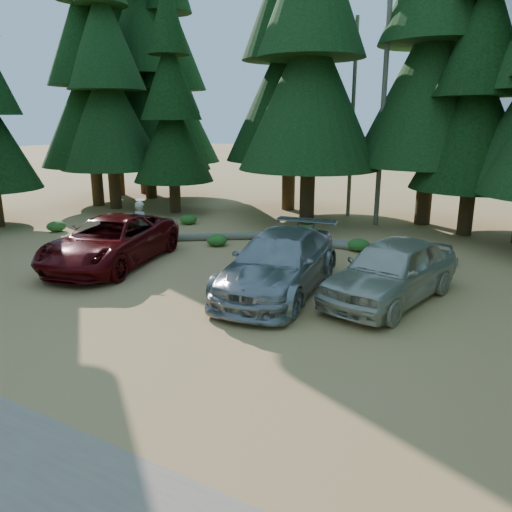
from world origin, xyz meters
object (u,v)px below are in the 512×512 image
(silver_minivan_right, at_px, (392,270))
(log_left, at_px, (211,237))
(log_right, at_px, (390,251))
(silver_minivan_center, at_px, (279,263))
(red_pickup, at_px, (111,241))
(log_mid, at_px, (363,249))
(frisbee_player, at_px, (141,226))

(silver_minivan_right, height_order, log_left, silver_minivan_right)
(log_left, bearing_deg, silver_minivan_right, -57.83)
(log_left, height_order, log_right, log_right)
(silver_minivan_center, distance_m, log_right, 6.16)
(red_pickup, height_order, log_mid, red_pickup)
(log_mid, bearing_deg, red_pickup, -140.38)
(frisbee_player, bearing_deg, log_left, -99.36)
(silver_minivan_right, bearing_deg, log_right, 116.93)
(silver_minivan_center, distance_m, log_left, 7.19)
(silver_minivan_right, xyz_separation_m, log_right, (-1.33, 4.91, -0.75))
(log_mid, bearing_deg, silver_minivan_center, -98.17)
(silver_minivan_center, xyz_separation_m, log_mid, (0.74, 5.84, -0.77))
(silver_minivan_center, relative_size, log_mid, 1.95)
(red_pickup, bearing_deg, frisbee_player, 70.38)
(red_pickup, xyz_separation_m, log_mid, (7.33, 6.26, -0.73))
(frisbee_player, bearing_deg, log_mid, -141.71)
(log_left, bearing_deg, frisbee_player, -139.99)
(red_pickup, distance_m, log_mid, 9.66)
(frisbee_player, distance_m, log_right, 9.62)
(log_left, bearing_deg, log_mid, -23.56)
(silver_minivan_center, xyz_separation_m, log_left, (-5.61, 4.43, -0.75))
(silver_minivan_right, xyz_separation_m, log_left, (-8.77, 3.50, -0.76))
(red_pickup, height_order, frisbee_player, frisbee_player)
(silver_minivan_center, height_order, log_left, silver_minivan_center)
(log_mid, bearing_deg, log_left, -168.42)
(silver_minivan_center, height_order, log_right, silver_minivan_center)
(silver_minivan_right, height_order, frisbee_player, frisbee_player)
(silver_minivan_right, distance_m, frisbee_player, 9.61)
(red_pickup, distance_m, log_right, 10.51)
(log_right, bearing_deg, silver_minivan_right, -69.26)
(silver_minivan_right, xyz_separation_m, log_mid, (-2.41, 4.91, -0.78))
(silver_minivan_center, xyz_separation_m, log_right, (1.83, 5.84, -0.74))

